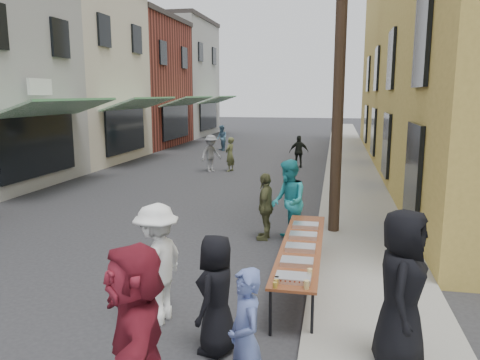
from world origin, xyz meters
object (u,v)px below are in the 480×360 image
at_px(utility_pole_near, 340,42).
at_px(server, 402,289).
at_px(utility_pole_far, 338,78).
at_px(serving_table, 302,247).
at_px(utility_pole_mid, 339,69).
at_px(guest_front_c, 288,202).
at_px(guest_front_a, 217,294).
at_px(catering_tray_sausage, 293,278).

bearing_deg(utility_pole_near, server, -81.91).
relative_size(utility_pole_far, serving_table, 2.25).
bearing_deg(utility_pole_mid, guest_front_c, -94.56).
relative_size(guest_front_a, guest_front_c, 0.83).
bearing_deg(guest_front_a, utility_pole_near, 175.49).
bearing_deg(server, serving_table, 41.58).
bearing_deg(guest_front_c, utility_pole_near, 113.02).
height_order(utility_pole_mid, guest_front_a, utility_pole_mid).
xyz_separation_m(utility_pole_far, serving_table, (-0.55, -27.23, -3.79)).
bearing_deg(utility_pole_near, utility_pole_mid, 90.00).
distance_m(guest_front_c, server, 5.13).
xyz_separation_m(utility_pole_far, guest_front_c, (-1.03, -24.85, -3.54)).
bearing_deg(server, guest_front_a, 102.14).
height_order(utility_pole_mid, utility_pole_far, same).
height_order(utility_pole_near, serving_table, utility_pole_near).
distance_m(utility_pole_far, guest_front_c, 25.12).
bearing_deg(guest_front_a, server, 99.99).
bearing_deg(utility_pole_far, server, -88.45).
height_order(serving_table, server, server).
bearing_deg(guest_front_c, guest_front_a, -22.08).
height_order(utility_pole_near, utility_pole_mid, same).
distance_m(utility_pole_near, guest_front_a, 6.90).
bearing_deg(utility_pole_far, guest_front_c, -92.36).
height_order(utility_pole_mid, server, utility_pole_mid).
bearing_deg(serving_table, server, -60.74).
xyz_separation_m(utility_pole_mid, catering_tray_sausage, (-0.55, -16.88, -3.71)).
height_order(utility_pole_near, guest_front_c, utility_pole_near).
bearing_deg(guest_front_a, catering_tray_sausage, 139.37).
height_order(catering_tray_sausage, server, server).
height_order(utility_pole_mid, serving_table, utility_pole_mid).
height_order(utility_pole_far, server, utility_pole_far).
height_order(guest_front_a, guest_front_c, guest_front_c).
relative_size(serving_table, guest_front_a, 2.51).
xyz_separation_m(utility_pole_near, utility_pole_far, (0.00, 24.00, 0.00)).
bearing_deg(catering_tray_sausage, server, -29.42).
relative_size(utility_pole_near, server, 4.63).
bearing_deg(server, utility_pole_near, 20.41).
relative_size(catering_tray_sausage, server, 0.26).
bearing_deg(guest_front_a, utility_pole_far, -172.68).
xyz_separation_m(utility_pole_mid, guest_front_a, (-1.48, -17.64, -3.70)).
xyz_separation_m(catering_tray_sausage, guest_front_c, (-0.48, 4.03, 0.17)).
xyz_separation_m(guest_front_a, guest_front_c, (0.45, 4.78, 0.16)).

